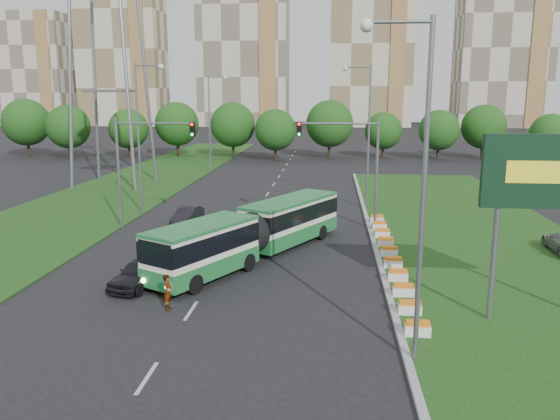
# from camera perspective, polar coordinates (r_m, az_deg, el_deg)

# --- Properties ---
(ground) EXTENTS (360.00, 360.00, 0.00)m
(ground) POSITION_cam_1_polar(r_m,az_deg,el_deg) (30.30, -0.90, -6.40)
(ground) COLOR black
(ground) RESTS_ON ground
(grass_median) EXTENTS (14.00, 60.00, 0.15)m
(grass_median) POSITION_cam_1_polar(r_m,az_deg,el_deg) (39.06, 19.79, -2.81)
(grass_median) COLOR #1A4112
(grass_median) RESTS_ON ground
(median_kerb) EXTENTS (0.30, 60.00, 0.18)m
(median_kerb) POSITION_cam_1_polar(r_m,az_deg,el_deg) (37.90, 9.57, -2.68)
(median_kerb) COLOR #979797
(median_kerb) RESTS_ON ground
(left_verge) EXTENTS (12.00, 110.00, 0.10)m
(left_verge) POSITION_cam_1_polar(r_m,az_deg,el_deg) (58.39, -16.00, 2.07)
(left_verge) COLOR #1A4112
(left_verge) RESTS_ON ground
(lane_markings) EXTENTS (0.20, 100.00, 0.01)m
(lane_markings) POSITION_cam_1_polar(r_m,az_deg,el_deg) (49.90, -1.85, 0.87)
(lane_markings) COLOR #ACACA5
(lane_markings) RESTS_ON ground
(flower_planters) EXTENTS (1.10, 20.30, 0.60)m
(flower_planters) POSITION_cam_1_polar(r_m,az_deg,el_deg) (32.01, 11.53, -4.79)
(flower_planters) COLOR white
(flower_planters) RESTS_ON grass_median
(billboard) EXTENTS (6.00, 0.37, 8.00)m
(billboard) POSITION_cam_1_polar(r_m,az_deg,el_deg) (24.60, 27.05, 2.80)
(billboard) COLOR slate
(billboard) RESTS_ON ground
(traffic_mast_median) EXTENTS (5.76, 0.32, 8.00)m
(traffic_mast_median) POSITION_cam_1_polar(r_m,az_deg,el_deg) (38.86, 7.74, 5.63)
(traffic_mast_median) COLOR slate
(traffic_mast_median) RESTS_ON ground
(traffic_mast_left) EXTENTS (5.76, 0.32, 8.00)m
(traffic_mast_left) POSITION_cam_1_polar(r_m,az_deg,el_deg) (40.17, -14.44, 5.56)
(traffic_mast_left) COLOR slate
(traffic_mast_left) RESTS_ON ground
(street_lamps) EXTENTS (36.00, 60.00, 12.00)m
(street_lamps) POSITION_cam_1_polar(r_m,az_deg,el_deg) (39.25, -3.73, 6.72)
(street_lamps) COLOR slate
(street_lamps) RESTS_ON ground
(tree_line) EXTENTS (120.00, 8.00, 9.00)m
(tree_line) POSITION_cam_1_polar(r_m,az_deg,el_deg) (84.04, 10.09, 8.25)
(tree_line) COLOR #194B14
(tree_line) RESTS_ON ground
(apartment_tower_west) EXTENTS (26.00, 15.00, 48.00)m
(apartment_tower_west) POSITION_cam_1_polar(r_m,az_deg,el_deg) (191.71, -16.15, 15.72)
(apartment_tower_west) COLOR beige
(apartment_tower_west) RESTS_ON ground
(apartment_tower_cwest) EXTENTS (28.00, 15.00, 52.00)m
(apartment_tower_cwest) POSITION_cam_1_polar(r_m,az_deg,el_deg) (181.57, -3.80, 17.01)
(apartment_tower_cwest) COLOR beige
(apartment_tower_cwest) RESTS_ON ground
(apartment_tower_ceast) EXTENTS (25.00, 15.00, 50.00)m
(apartment_tower_ceast) POSITION_cam_1_polar(r_m,az_deg,el_deg) (179.68, 9.47, 16.62)
(apartment_tower_ceast) COLOR beige
(apartment_tower_ceast) RESTS_ON ground
(apartment_tower_east) EXTENTS (27.00, 15.00, 47.00)m
(apartment_tower_east) POSITION_cam_1_polar(r_m,az_deg,el_deg) (186.52, 22.26, 15.28)
(apartment_tower_east) COLOR beige
(apartment_tower_east) RESTS_ON ground
(midrise_west) EXTENTS (22.00, 14.00, 36.00)m
(midrise_west) POSITION_cam_1_polar(r_m,az_deg,el_deg) (203.97, -24.14, 13.21)
(midrise_west) COLOR beige
(midrise_west) RESTS_ON ground
(articulated_bus) EXTENTS (2.47, 15.83, 2.61)m
(articulated_bus) POSITION_cam_1_polar(r_m,az_deg,el_deg) (32.37, -3.22, -2.28)
(articulated_bus) COLOR white
(articulated_bus) RESTS_ON ground
(car_left_near) EXTENTS (2.61, 4.47, 1.43)m
(car_left_near) POSITION_cam_1_polar(r_m,az_deg,el_deg) (28.66, -14.35, -6.35)
(car_left_near) COLOR black
(car_left_near) RESTS_ON ground
(car_left_far) EXTENTS (1.79, 4.01, 1.28)m
(car_left_far) POSITION_cam_1_polar(r_m,az_deg,el_deg) (41.71, -9.64, -0.57)
(car_left_far) COLOR black
(car_left_far) RESTS_ON ground
(pedestrian) EXTENTS (0.41, 0.62, 1.67)m
(pedestrian) POSITION_cam_1_polar(r_m,az_deg,el_deg) (25.26, -11.63, -8.42)
(pedestrian) COLOR gray
(pedestrian) RESTS_ON ground
(shopping_trolley) EXTENTS (0.35, 0.37, 0.60)m
(shopping_trolley) POSITION_cam_1_polar(r_m,az_deg,el_deg) (27.54, -10.22, -7.83)
(shopping_trolley) COLOR orange
(shopping_trolley) RESTS_ON ground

